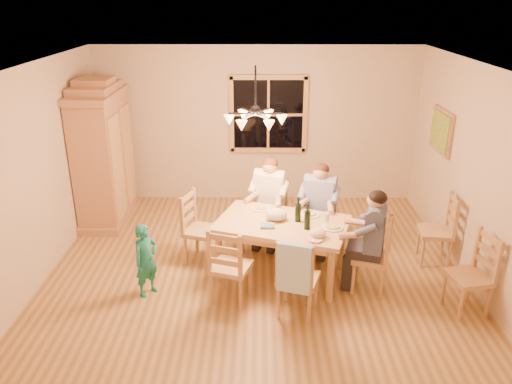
{
  "coord_description": "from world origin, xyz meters",
  "views": [
    {
      "loc": [
        0.05,
        -5.93,
        3.48
      ],
      "look_at": [
        0.01,
        0.1,
        1.07
      ],
      "focal_mm": 35.0,
      "sensor_mm": 36.0,
      "label": 1
    }
  ],
  "objects_px": {
    "chair_spare_front": "(467,289)",
    "chair_spare_back": "(434,242)",
    "chair_far_left": "(269,225)",
    "chair_near_left": "(231,278)",
    "wine_bottle_b": "(307,217)",
    "chair_far_right": "(318,232)",
    "chair_end_left": "(202,241)",
    "chair_near_right": "(298,290)",
    "armoire": "(104,157)",
    "dining_table": "(282,229)",
    "chandelier": "(255,118)",
    "chair_end_right": "(370,268)",
    "adult_plaid_man": "(320,197)",
    "adult_woman": "(270,191)",
    "child": "(146,260)",
    "wine_bottle_a": "(298,210)",
    "adult_slate_man": "(373,229)"
  },
  "relations": [
    {
      "from": "chair_far_left",
      "to": "adult_woman",
      "type": "relative_size",
      "value": 1.13
    },
    {
      "from": "chair_near_left",
      "to": "wine_bottle_b",
      "type": "height_order",
      "value": "wine_bottle_b"
    },
    {
      "from": "dining_table",
      "to": "wine_bottle_b",
      "type": "xyz_separation_m",
      "value": [
        0.3,
        -0.2,
        0.27
      ]
    },
    {
      "from": "chair_far_right",
      "to": "chair_near_right",
      "type": "bearing_deg",
      "value": 93.37
    },
    {
      "from": "chair_near_left",
      "to": "chair_spare_back",
      "type": "height_order",
      "value": "same"
    },
    {
      "from": "chair_near_right",
      "to": "chair_spare_front",
      "type": "relative_size",
      "value": 1.0
    },
    {
      "from": "chair_far_left",
      "to": "chair_near_left",
      "type": "relative_size",
      "value": 1.0
    },
    {
      "from": "chair_far_right",
      "to": "chair_end_left",
      "type": "xyz_separation_m",
      "value": [
        -1.63,
        -0.28,
        0.0
      ]
    },
    {
      "from": "armoire",
      "to": "dining_table",
      "type": "height_order",
      "value": "armoire"
    },
    {
      "from": "dining_table",
      "to": "adult_slate_man",
      "type": "relative_size",
      "value": 2.14
    },
    {
      "from": "chandelier",
      "to": "wine_bottle_b",
      "type": "xyz_separation_m",
      "value": [
        0.64,
        -0.35,
        -1.15
      ]
    },
    {
      "from": "adult_plaid_man",
      "to": "chair_far_left",
      "type": "bearing_deg",
      "value": -0.0
    },
    {
      "from": "chair_near_right",
      "to": "chair_far_right",
      "type": "bearing_deg",
      "value": 93.37
    },
    {
      "from": "chair_end_left",
      "to": "chandelier",
      "type": "bearing_deg",
      "value": 92.97
    },
    {
      "from": "chair_end_left",
      "to": "chair_spare_front",
      "type": "relative_size",
      "value": 1.0
    },
    {
      "from": "chair_near_right",
      "to": "wine_bottle_a",
      "type": "xyz_separation_m",
      "value": [
        0.05,
        0.88,
        0.62
      ]
    },
    {
      "from": "adult_plaid_man",
      "to": "adult_slate_man",
      "type": "bearing_deg",
      "value": 136.64
    },
    {
      "from": "chair_far_right",
      "to": "chair_near_right",
      "type": "distance_m",
      "value": 1.55
    },
    {
      "from": "armoire",
      "to": "chair_near_left",
      "type": "xyz_separation_m",
      "value": [
        2.13,
        -2.36,
        -0.75
      ]
    },
    {
      "from": "armoire",
      "to": "wine_bottle_b",
      "type": "relative_size",
      "value": 6.97
    },
    {
      "from": "armoire",
      "to": "adult_woman",
      "type": "relative_size",
      "value": 2.63
    },
    {
      "from": "chair_near_left",
      "to": "chair_spare_back",
      "type": "distance_m",
      "value": 2.9
    },
    {
      "from": "chair_end_right",
      "to": "adult_plaid_man",
      "type": "height_order",
      "value": "adult_plaid_man"
    },
    {
      "from": "chair_far_left",
      "to": "wine_bottle_a",
      "type": "bearing_deg",
      "value": 130.49
    },
    {
      "from": "chair_far_left",
      "to": "chair_end_right",
      "type": "height_order",
      "value": "same"
    },
    {
      "from": "child",
      "to": "chair_far_left",
      "type": "bearing_deg",
      "value": -11.04
    },
    {
      "from": "chair_near_left",
      "to": "wine_bottle_b",
      "type": "xyz_separation_m",
      "value": [
        0.93,
        0.41,
        0.62
      ]
    },
    {
      "from": "adult_plaid_man",
      "to": "chair_spare_back",
      "type": "bearing_deg",
      "value": -172.2
    },
    {
      "from": "chandelier",
      "to": "chair_near_left",
      "type": "relative_size",
      "value": 0.78
    },
    {
      "from": "chair_end_left",
      "to": "chair_near_left",
      "type": "bearing_deg",
      "value": 43.26
    },
    {
      "from": "chair_near_right",
      "to": "chair_near_left",
      "type": "bearing_deg",
      "value": 180.0
    },
    {
      "from": "wine_bottle_a",
      "to": "chair_spare_front",
      "type": "bearing_deg",
      "value": -23.79
    },
    {
      "from": "chandelier",
      "to": "armoire",
      "type": "bearing_deg",
      "value": 146.54
    },
    {
      "from": "chair_near_right",
      "to": "chair_end_right",
      "type": "height_order",
      "value": "same"
    },
    {
      "from": "chair_end_left",
      "to": "adult_slate_man",
      "type": "height_order",
      "value": "adult_slate_man"
    },
    {
      "from": "adult_woman",
      "to": "chandelier",
      "type": "bearing_deg",
      "value": 92.71
    },
    {
      "from": "chandelier",
      "to": "dining_table",
      "type": "xyz_separation_m",
      "value": [
        0.34,
        -0.15,
        -1.42
      ]
    },
    {
      "from": "chair_near_right",
      "to": "wine_bottle_b",
      "type": "height_order",
      "value": "wine_bottle_b"
    },
    {
      "from": "armoire",
      "to": "adult_slate_man",
      "type": "relative_size",
      "value": 2.63
    },
    {
      "from": "adult_woman",
      "to": "wine_bottle_a",
      "type": "bearing_deg",
      "value": 130.49
    },
    {
      "from": "chair_spare_front",
      "to": "chair_spare_back",
      "type": "bearing_deg",
      "value": -12.09
    },
    {
      "from": "chair_end_right",
      "to": "wine_bottle_a",
      "type": "relative_size",
      "value": 3.0
    },
    {
      "from": "wine_bottle_a",
      "to": "chair_end_right",
      "type": "bearing_deg",
      "value": -23.03
    },
    {
      "from": "chair_end_right",
      "to": "chair_near_right",
      "type": "bearing_deg",
      "value": 136.74
    },
    {
      "from": "armoire",
      "to": "chair_far_right",
      "type": "bearing_deg",
      "value": -18.68
    },
    {
      "from": "chandelier",
      "to": "chair_spare_front",
      "type": "height_order",
      "value": "chandelier"
    },
    {
      "from": "chair_far_left",
      "to": "chair_spare_back",
      "type": "xyz_separation_m",
      "value": [
        2.25,
        -0.51,
        0.0
      ]
    },
    {
      "from": "dining_table",
      "to": "chair_spare_front",
      "type": "height_order",
      "value": "chair_spare_front"
    },
    {
      "from": "chair_near_right",
      "to": "chair_end_left",
      "type": "bearing_deg",
      "value": 153.43
    },
    {
      "from": "child",
      "to": "chair_spare_back",
      "type": "height_order",
      "value": "chair_spare_back"
    }
  ]
}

